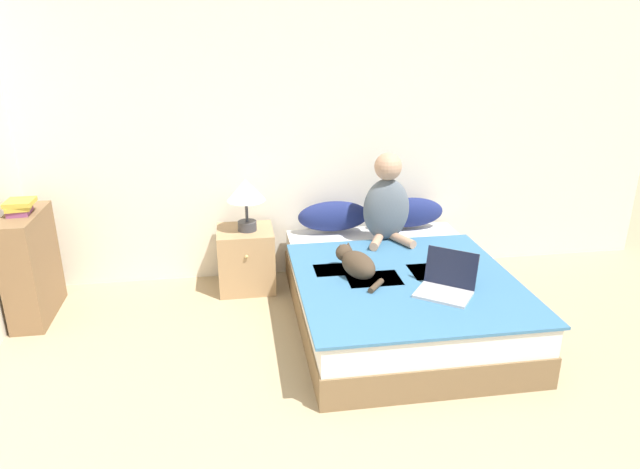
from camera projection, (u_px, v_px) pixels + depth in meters
The scene contains 11 objects.
wall_back at pixel (328, 129), 4.77m from camera, with size 5.95×0.05×2.55m.
bed at pixel (398, 296), 4.22m from camera, with size 1.52×1.97×0.43m.
pillow_near at pixel (334, 216), 4.84m from camera, with size 0.61×0.20×0.26m.
pillow_far at pixel (409, 212), 4.94m from camera, with size 0.61×0.20×0.26m.
person_sitting at pixel (387, 203), 4.59m from camera, with size 0.38×0.38×0.72m.
cat_tabby at pixel (356, 263), 4.00m from camera, with size 0.29×0.51×0.19m.
laptop_open at pixel (446, 285), 3.76m from camera, with size 0.46×0.45×0.26m.
nightstand at pixel (246, 259), 4.76m from camera, with size 0.46×0.46×0.52m.
table_lamp at pixel (246, 193), 4.54m from camera, with size 0.31×0.31×0.43m.
bookshelf at pixel (31, 266), 4.24m from camera, with size 0.24×0.64×0.82m.
book_stack_top at pixel (20, 207), 4.08m from camera, with size 0.20×0.23×0.11m.
Camera 1 is at (-0.80, -0.99, 2.12)m, focal length 32.00 mm.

